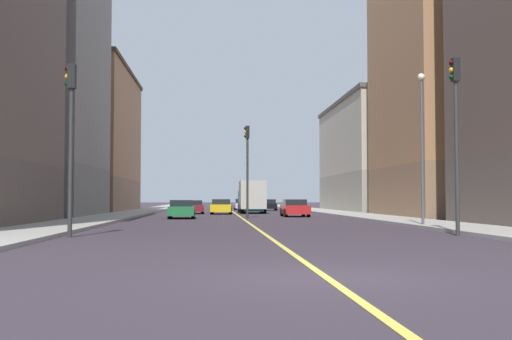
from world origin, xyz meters
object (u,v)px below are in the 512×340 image
at_px(building_right_distant, 81,140).
at_px(box_truck, 252,196).
at_px(building_left_mid, 459,77).
at_px(traffic_light_right_near, 71,126).
at_px(traffic_light_median_far, 247,159).
at_px(street_lamp_left_near, 422,133).
at_px(building_left_far, 384,156).
at_px(building_right_midblock, 28,81).
at_px(car_silver, 242,205).
at_px(car_yellow, 221,207).
at_px(car_green, 182,209).
at_px(car_teal, 253,207).
at_px(car_black, 269,205).
at_px(car_maroon, 194,207).
at_px(traffic_light_left_near, 456,122).
at_px(car_red, 295,208).

height_order(building_right_distant, box_truck, building_right_distant).
bearing_deg(building_left_mid, box_truck, 138.22).
bearing_deg(traffic_light_right_near, building_left_mid, 43.31).
height_order(traffic_light_median_far, street_lamp_left_near, street_lamp_left_near).
xyz_separation_m(building_left_far, traffic_light_right_near, (-23.80, -43.19, -1.87)).
relative_size(building_right_midblock, car_silver, 4.77).
height_order(traffic_light_right_near, car_yellow, traffic_light_right_near).
bearing_deg(building_left_mid, building_right_midblock, 173.77).
bearing_deg(car_green, car_teal, 66.76).
distance_m(building_left_far, car_green, 30.72).
height_order(building_left_far, building_right_midblock, building_right_midblock).
bearing_deg(car_silver, building_left_mid, -63.73).
bearing_deg(car_black, car_green, -107.11).
bearing_deg(traffic_light_median_far, street_lamp_left_near, -61.31).
xyz_separation_m(traffic_light_median_far, car_yellow, (-1.71, 11.75, -3.58)).
bearing_deg(car_green, building_left_mid, 3.35).
xyz_separation_m(building_right_distant, car_maroon, (12.66, -11.04, -7.17)).
height_order(car_silver, car_green, car_silver).
bearing_deg(traffic_light_right_near, street_lamp_left_near, 23.84).
relative_size(traffic_light_median_far, street_lamp_left_near, 0.89).
height_order(building_right_distant, traffic_light_left_near, building_right_distant).
bearing_deg(building_right_distant, traffic_light_left_near, -62.58).
bearing_deg(building_left_far, car_yellow, -150.40).
height_order(building_left_mid, car_teal, building_left_mid).
bearing_deg(car_yellow, traffic_light_left_near, -75.43).
distance_m(traffic_light_right_near, street_lamp_left_near, 17.02).
relative_size(building_left_far, traffic_light_median_far, 3.42).
bearing_deg(traffic_light_median_far, building_right_midblock, 164.34).
bearing_deg(traffic_light_left_near, car_yellow, 104.57).
xyz_separation_m(car_yellow, car_black, (5.76, 16.48, -0.03)).
relative_size(traffic_light_left_near, traffic_light_right_near, 1.07).
distance_m(building_left_mid, car_red, 15.98).
xyz_separation_m(building_left_mid, car_yellow, (-17.85, 10.62, -9.97)).
relative_size(car_silver, car_teal, 1.05).
bearing_deg(street_lamp_left_near, building_left_mid, 62.09).
xyz_separation_m(traffic_light_left_near, traffic_light_right_near, (-14.54, 0.00, -0.26)).
bearing_deg(car_green, car_black, 72.89).
relative_size(building_left_mid, car_black, 5.21).
distance_m(traffic_light_left_near, street_lamp_left_near, 6.96).
relative_size(traffic_light_left_near, car_red, 1.71).
height_order(traffic_light_median_far, car_green, traffic_light_median_far).
xyz_separation_m(traffic_light_left_near, street_lamp_left_near, (1.01, 6.87, 0.30)).
relative_size(traffic_light_right_near, car_green, 1.40).
xyz_separation_m(building_right_distant, car_silver, (17.95, 7.15, -7.15)).
height_order(car_maroon, car_yellow, car_yellow).
xyz_separation_m(building_right_midblock, traffic_light_median_far, (16.89, -4.73, -6.33)).
height_order(building_right_distant, car_teal, building_right_distant).
bearing_deg(traffic_light_right_near, building_right_midblock, 109.51).
relative_size(traffic_light_right_near, box_truck, 0.97).
distance_m(car_silver, car_maroon, 18.94).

